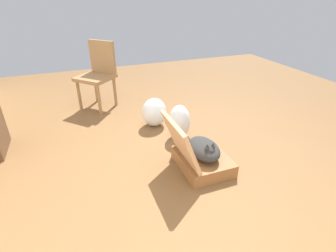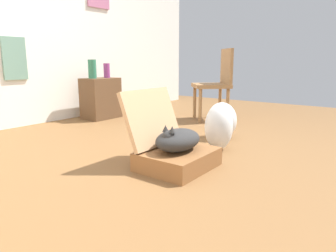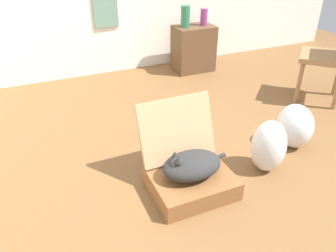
# 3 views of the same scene
# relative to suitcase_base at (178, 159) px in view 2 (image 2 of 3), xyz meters

# --- Properties ---
(ground_plane) EXTENTS (7.68, 7.68, 0.00)m
(ground_plane) POSITION_rel_suitcase_base_xyz_m (0.27, 0.20, -0.07)
(ground_plane) COLOR brown
(ground_plane) RESTS_ON ground
(wall_back) EXTENTS (6.40, 0.15, 2.60)m
(wall_back) POSITION_rel_suitcase_base_xyz_m (0.27, 2.46, 1.23)
(wall_back) COLOR silver
(wall_back) RESTS_ON ground
(suitcase_base) EXTENTS (0.55, 0.46, 0.14)m
(suitcase_base) POSITION_rel_suitcase_base_xyz_m (0.00, 0.00, 0.00)
(suitcase_base) COLOR brown
(suitcase_base) RESTS_ON ground
(suitcase_lid) EXTENTS (0.55, 0.20, 0.44)m
(suitcase_lid) POSITION_rel_suitcase_base_xyz_m (0.00, 0.25, 0.29)
(suitcase_lid) COLOR tan
(suitcase_lid) RESTS_ON suitcase_base
(cat) EXTENTS (0.49, 0.28, 0.21)m
(cat) POSITION_rel_suitcase_base_xyz_m (-0.01, 0.00, 0.15)
(cat) COLOR #2D2D2D
(cat) RESTS_ON suitcase_base
(plastic_bag_white) EXTENTS (0.26, 0.25, 0.42)m
(plastic_bag_white) POSITION_rel_suitcase_base_xyz_m (0.63, -0.01, 0.14)
(plastic_bag_white) COLOR silver
(plastic_bag_white) RESTS_ON ground
(plastic_bag_clear) EXTENTS (0.28, 0.32, 0.37)m
(plastic_bag_clear) POSITION_rel_suitcase_base_xyz_m (1.03, 0.17, 0.12)
(plastic_bag_clear) COLOR silver
(plastic_bag_clear) RESTS_ON ground
(side_table) EXTENTS (0.48, 0.34, 0.56)m
(side_table) POSITION_rel_suitcase_base_xyz_m (1.06, 2.05, 0.21)
(side_table) COLOR brown
(side_table) RESTS_ON ground
(vase_tall) EXTENTS (0.11, 0.11, 0.25)m
(vase_tall) POSITION_rel_suitcase_base_xyz_m (0.94, 2.06, 0.61)
(vase_tall) COLOR #2D7051
(vase_tall) RESTS_ON side_table
(vase_short) EXTENTS (0.09, 0.09, 0.20)m
(vase_short) POSITION_rel_suitcase_base_xyz_m (1.18, 2.04, 0.59)
(vase_short) COLOR #8C387A
(vase_short) RESTS_ON side_table
(chair) EXTENTS (0.64, 0.64, 0.95)m
(chair) POSITION_rel_suitcase_base_xyz_m (1.93, 0.72, 0.45)
(chair) COLOR olive
(chair) RESTS_ON ground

